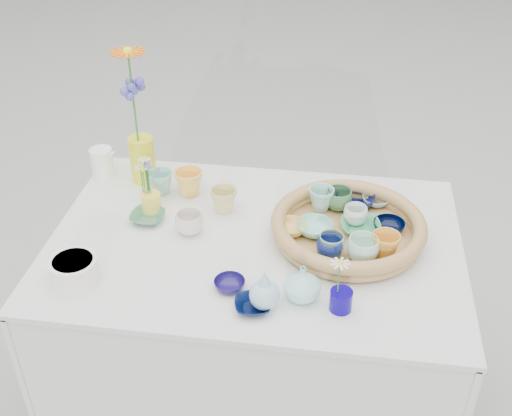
# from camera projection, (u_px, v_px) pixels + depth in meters

# --- Properties ---
(ground) EXTENTS (80.00, 80.00, 0.00)m
(ground) POSITION_uv_depth(u_px,v_px,m) (255.00, 403.00, 2.40)
(ground) COLOR #A6A69D
(display_table) EXTENTS (1.26, 0.86, 0.77)m
(display_table) POSITION_uv_depth(u_px,v_px,m) (255.00, 403.00, 2.40)
(display_table) COLOR silver
(display_table) RESTS_ON ground
(wicker_tray) EXTENTS (0.47, 0.47, 0.08)m
(wicker_tray) POSITION_uv_depth(u_px,v_px,m) (348.00, 228.00, 1.96)
(wicker_tray) COLOR #A37C49
(wicker_tray) RESTS_ON display_table
(tray_ceramic_0) EXTENTS (0.15, 0.15, 0.04)m
(tray_ceramic_0) POSITION_uv_depth(u_px,v_px,m) (356.00, 200.00, 2.09)
(tray_ceramic_0) COLOR #0B1040
(tray_ceramic_0) RESTS_ON wicker_tray
(tray_ceramic_1) EXTENTS (0.11, 0.11, 0.03)m
(tray_ceramic_1) POSITION_uv_depth(u_px,v_px,m) (389.00, 226.00, 1.97)
(tray_ceramic_1) COLOR black
(tray_ceramic_1) RESTS_ON wicker_tray
(tray_ceramic_2) EXTENTS (0.11, 0.11, 0.08)m
(tray_ceramic_2) POSITION_uv_depth(u_px,v_px,m) (385.00, 246.00, 1.85)
(tray_ceramic_2) COLOR gold
(tray_ceramic_2) RESTS_ON wicker_tray
(tray_ceramic_3) EXTENTS (0.14, 0.14, 0.03)m
(tray_ceramic_3) POSITION_uv_depth(u_px,v_px,m) (361.00, 227.00, 1.97)
(tray_ceramic_3) COLOR #45A170
(tray_ceramic_3) RESTS_ON wicker_tray
(tray_ceramic_4) EXTENTS (0.08, 0.08, 0.06)m
(tray_ceramic_4) POSITION_uv_depth(u_px,v_px,m) (331.00, 244.00, 1.87)
(tray_ceramic_4) COLOR #7DAA87
(tray_ceramic_4) RESTS_ON wicker_tray
(tray_ceramic_5) EXTENTS (0.14, 0.14, 0.03)m
(tray_ceramic_5) POSITION_uv_depth(u_px,v_px,m) (315.00, 228.00, 1.96)
(tray_ceramic_5) COLOR #84D3C5
(tray_ceramic_5) RESTS_ON wicker_tray
(tray_ceramic_6) EXTENTS (0.10, 0.10, 0.08)m
(tray_ceramic_6) POSITION_uv_depth(u_px,v_px,m) (321.00, 199.00, 2.06)
(tray_ceramic_6) COLOR #9CD9D0
(tray_ceramic_6) RESTS_ON wicker_tray
(tray_ceramic_7) EXTENTS (0.09, 0.09, 0.06)m
(tray_ceramic_7) POSITION_uv_depth(u_px,v_px,m) (355.00, 215.00, 2.00)
(tray_ceramic_7) COLOR white
(tray_ceramic_7) RESTS_ON wicker_tray
(tray_ceramic_8) EXTENTS (0.12, 0.12, 0.03)m
(tray_ceramic_8) POSITION_uv_depth(u_px,v_px,m) (376.00, 200.00, 2.10)
(tray_ceramic_8) COLOR #9DDAEC
(tray_ceramic_8) RESTS_ON wicker_tray
(tray_ceramic_9) EXTENTS (0.08, 0.08, 0.06)m
(tray_ceramic_9) POSITION_uv_depth(u_px,v_px,m) (329.00, 248.00, 1.86)
(tray_ceramic_9) COLOR navy
(tray_ceramic_9) RESTS_ON wicker_tray
(tray_ceramic_10) EXTENTS (0.13, 0.13, 0.03)m
(tray_ceramic_10) POSITION_uv_depth(u_px,v_px,m) (290.00, 228.00, 1.96)
(tray_ceramic_10) COLOR #FFCE5C
(tray_ceramic_10) RESTS_ON wicker_tray
(tray_ceramic_11) EXTENTS (0.10, 0.10, 0.07)m
(tray_ceramic_11) POSITION_uv_depth(u_px,v_px,m) (363.00, 249.00, 1.84)
(tray_ceramic_11) COLOR silver
(tray_ceramic_11) RESTS_ON wicker_tray
(tray_ceramic_12) EXTENTS (0.10, 0.10, 0.07)m
(tray_ceramic_12) POSITION_uv_depth(u_px,v_px,m) (339.00, 199.00, 2.06)
(tray_ceramic_12) COLOR #3E7345
(tray_ceramic_12) RESTS_ON wicker_tray
(loose_ceramic_0) EXTENTS (0.10, 0.10, 0.09)m
(loose_ceramic_0) POSITION_uv_depth(u_px,v_px,m) (189.00, 183.00, 2.16)
(loose_ceramic_0) COLOR #FFC549
(loose_ceramic_0) RESTS_ON display_table
(loose_ceramic_1) EXTENTS (0.11, 0.11, 0.08)m
(loose_ceramic_1) POSITION_uv_depth(u_px,v_px,m) (224.00, 200.00, 2.08)
(loose_ceramic_1) COLOR #D5C575
(loose_ceramic_1) RESTS_ON display_table
(loose_ceramic_2) EXTENTS (0.12, 0.12, 0.03)m
(loose_ceramic_2) POSITION_uv_depth(u_px,v_px,m) (148.00, 217.00, 2.05)
(loose_ceramic_2) COLOR #437C5A
(loose_ceramic_2) RESTS_ON display_table
(loose_ceramic_3) EXTENTS (0.09, 0.09, 0.07)m
(loose_ceramic_3) POSITION_uv_depth(u_px,v_px,m) (189.00, 223.00, 1.99)
(loose_ceramic_3) COLOR beige
(loose_ceramic_3) RESTS_ON display_table
(loose_ceramic_4) EXTENTS (0.09, 0.09, 0.03)m
(loose_ceramic_4) POSITION_uv_depth(u_px,v_px,m) (230.00, 284.00, 1.78)
(loose_ceramic_4) COLOR #160E4B
(loose_ceramic_4) RESTS_ON display_table
(loose_ceramic_5) EXTENTS (0.11, 0.11, 0.08)m
(loose_ceramic_5) POSITION_uv_depth(u_px,v_px,m) (161.00, 183.00, 2.17)
(loose_ceramic_5) COLOR #8CC5B2
(loose_ceramic_5) RESTS_ON display_table
(loose_ceramic_6) EXTENTS (0.12, 0.12, 0.02)m
(loose_ceramic_6) POSITION_uv_depth(u_px,v_px,m) (253.00, 305.00, 1.71)
(loose_ceramic_6) COLOR black
(loose_ceramic_6) RESTS_ON display_table
(fluted_bowl) EXTENTS (0.15, 0.15, 0.07)m
(fluted_bowl) POSITION_uv_depth(u_px,v_px,m) (74.00, 270.00, 1.80)
(fluted_bowl) COLOR white
(fluted_bowl) RESTS_ON display_table
(bud_vase_paleblue) EXTENTS (0.09, 0.09, 0.13)m
(bud_vase_paleblue) POSITION_uv_depth(u_px,v_px,m) (265.00, 289.00, 1.69)
(bud_vase_paleblue) COLOR #A4C9D3
(bud_vase_paleblue) RESTS_ON display_table
(bud_vase_seafoam) EXTENTS (0.10, 0.10, 0.11)m
(bud_vase_seafoam) POSITION_uv_depth(u_px,v_px,m) (302.00, 283.00, 1.72)
(bud_vase_seafoam) COLOR #9EE8DC
(bud_vase_seafoam) RESTS_ON display_table
(bud_vase_cobalt) EXTENTS (0.07, 0.07, 0.06)m
(bud_vase_cobalt) POSITION_uv_depth(u_px,v_px,m) (341.00, 300.00, 1.70)
(bud_vase_cobalt) COLOR #0D0077
(bud_vase_cobalt) RESTS_ON display_table
(single_daisy) EXTENTS (0.07, 0.07, 0.11)m
(single_daisy) POSITION_uv_depth(u_px,v_px,m) (339.00, 278.00, 1.66)
(single_daisy) COLOR white
(single_daisy) RESTS_ON bud_vase_cobalt
(tall_vase_yellow) EXTENTS (0.11, 0.11, 0.16)m
(tall_vase_yellow) POSITION_uv_depth(u_px,v_px,m) (143.00, 159.00, 2.22)
(tall_vase_yellow) COLOR yellow
(tall_vase_yellow) RESTS_ON display_table
(gerbera) EXTENTS (0.16, 0.16, 0.33)m
(gerbera) POSITION_uv_depth(u_px,v_px,m) (133.00, 98.00, 2.07)
(gerbera) COLOR orange
(gerbera) RESTS_ON tall_vase_yellow
(hydrangea) EXTENTS (0.07, 0.07, 0.26)m
(hydrangea) POSITION_uv_depth(u_px,v_px,m) (135.00, 115.00, 2.11)
(hydrangea) COLOR #4B4E9C
(hydrangea) RESTS_ON tall_vase_yellow
(white_pitcher) EXTENTS (0.13, 0.11, 0.11)m
(white_pitcher) POSITION_uv_depth(u_px,v_px,m) (102.00, 163.00, 2.26)
(white_pitcher) COLOR white
(white_pitcher) RESTS_ON display_table
(daisy_cup) EXTENTS (0.07, 0.07, 0.07)m
(daisy_cup) POSITION_uv_depth(u_px,v_px,m) (151.00, 203.00, 2.08)
(daisy_cup) COLOR #FFE04A
(daisy_cup) RESTS_ON display_table
(daisy_posy) EXTENTS (0.09, 0.09, 0.13)m
(daisy_posy) POSITION_uv_depth(u_px,v_px,m) (146.00, 176.00, 2.03)
(daisy_posy) COLOR silver
(daisy_posy) RESTS_ON daisy_cup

